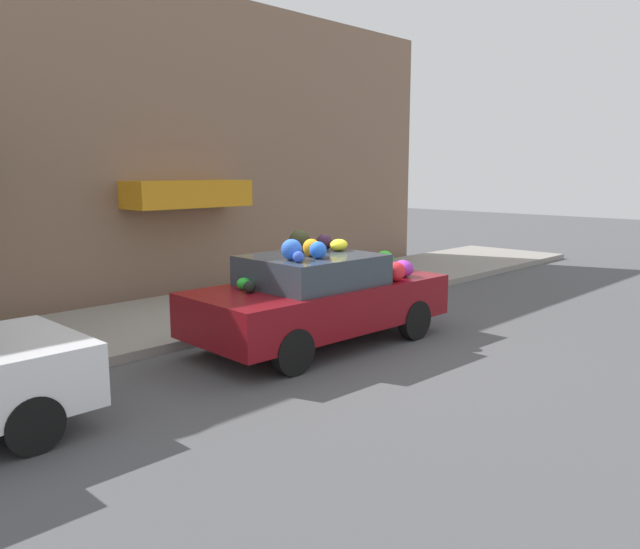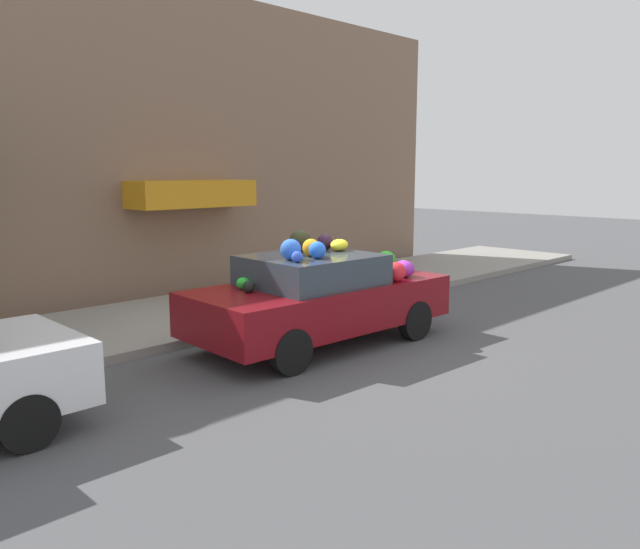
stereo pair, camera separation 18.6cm
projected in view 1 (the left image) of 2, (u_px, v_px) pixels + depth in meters
The scene contains 5 objects.
ground_plane at pixel (313, 342), 9.75m from camera, with size 60.00×60.00×0.00m, color #4C4C4F.
sidewalk_curb at pixel (210, 311), 11.59m from camera, with size 24.00×3.20×0.14m.
building_facade at pixel (141, 144), 12.63m from camera, with size 18.00×1.20×6.44m.
fire_hydrant at pixel (318, 282), 12.25m from camera, with size 0.20×0.20×0.70m.
art_car at pixel (320, 296), 9.51m from camera, with size 4.20×1.97×1.74m.
Camera 1 is at (-6.71, -6.65, 2.65)m, focal length 35.00 mm.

